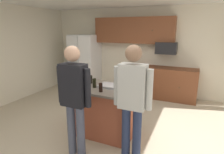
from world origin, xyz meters
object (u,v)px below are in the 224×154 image
person_guest_right (74,95)px  serving_tray (111,86)px  tumbler_amber (94,83)px  glass_stout_tall (91,79)px  mug_blue_stoneware (134,84)px  person_guest_by_door (132,97)px  glass_short_whisky (101,87)px  kitchen_island (106,110)px  microwave_over_range (166,48)px  refrigerator (85,62)px

person_guest_right → serving_tray: size_ratio=3.95×
tumbler_amber → glass_stout_tall: size_ratio=1.05×
tumbler_amber → mug_blue_stoneware: (0.64, 0.36, -0.03)m
glass_stout_tall → serving_tray: (0.47, -0.06, -0.06)m
person_guest_by_door → glass_short_whisky: (-0.65, 0.28, -0.02)m
serving_tray → kitchen_island: bearing=-146.8°
microwave_over_range → kitchen_island: bearing=-105.7°
refrigerator → mug_blue_stoneware: 3.15m
person_guest_by_door → mug_blue_stoneware: (-0.23, 0.81, -0.05)m
person_guest_right → mug_blue_stoneware: (0.60, 1.04, -0.03)m
mug_blue_stoneware → refrigerator: bearing=138.8°
refrigerator → tumbler_amber: 2.99m
kitchen_island → person_guest_by_door: (0.69, -0.54, 0.56)m
glass_stout_tall → person_guest_right: bearing=-75.1°
refrigerator → mug_blue_stoneware: (2.37, -2.07, 0.08)m
glass_stout_tall → mug_blue_stoneware: size_ratio=1.19×
person_guest_right → tumbler_amber: bearing=13.6°
glass_stout_tall → glass_short_whisky: size_ratio=1.05×
person_guest_right → glass_stout_tall: 0.92m
glass_short_whisky → serving_tray: glass_short_whisky is taller
person_guest_by_door → kitchen_island: bearing=0.0°
kitchen_island → mug_blue_stoneware: bearing=30.8°
serving_tray → glass_short_whisky: bearing=-99.4°
person_guest_right → tumbler_amber: 0.68m
person_guest_by_door → glass_short_whisky: person_guest_by_door is taller
refrigerator → glass_short_whisky: bearing=-53.2°
person_guest_right → tumbler_amber: size_ratio=10.34×
kitchen_island → glass_short_whisky: bearing=-81.4°
person_guest_right → kitchen_island: bearing=0.0°
person_guest_right → mug_blue_stoneware: person_guest_right is taller
tumbler_amber → glass_short_whisky: 0.28m
mug_blue_stoneware → glass_short_whisky: size_ratio=0.88×
glass_stout_tall → refrigerator: bearing=124.5°
mug_blue_stoneware → glass_short_whisky: glass_short_whisky is taller
microwave_over_range → glass_stout_tall: (-1.07, -2.34, -0.45)m
person_guest_right → glass_stout_tall: size_ratio=10.86×
refrigerator → glass_short_whisky: (1.95, -2.60, 0.11)m
microwave_over_range → mug_blue_stoneware: 2.25m
person_guest_right → serving_tray: bearing=-5.3°
serving_tray → mug_blue_stoneware: bearing=30.1°
refrigerator → person_guest_by_door: bearing=-48.0°
person_guest_right → serving_tray: person_guest_right is taller
glass_short_whisky → serving_tray: size_ratio=0.34×
tumbler_amber → person_guest_by_door: bearing=-27.4°
microwave_over_range → mug_blue_stoneware: (-0.23, -2.19, -0.47)m
refrigerator → person_guest_right: 3.58m
refrigerator → microwave_over_range: refrigerator is taller
microwave_over_range → serving_tray: bearing=-104.0°
tumbler_amber → serving_tray: tumbler_amber is taller
tumbler_amber → glass_stout_tall: (-0.20, 0.21, -0.00)m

